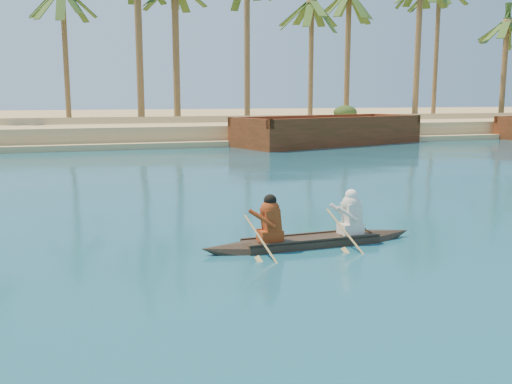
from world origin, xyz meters
name	(u,v)px	position (x,y,z in m)	size (l,w,h in m)	color
sandy_embankment	(194,122)	(0.00, 46.89, 0.53)	(150.00, 51.00, 1.50)	#DABC7B
palm_grove	(223,39)	(0.00, 35.00, 8.00)	(110.00, 14.00, 16.00)	#34501C
shrub_cluster	(235,121)	(0.00, 31.50, 1.20)	(100.00, 6.00, 2.40)	#283D16
canoe	(311,234)	(-8.00, -2.03, 0.26)	(4.95, 0.77, 1.36)	#38281E
barge_mid	(329,133)	(3.87, 22.00, 0.78)	(14.08, 8.21, 2.23)	maroon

